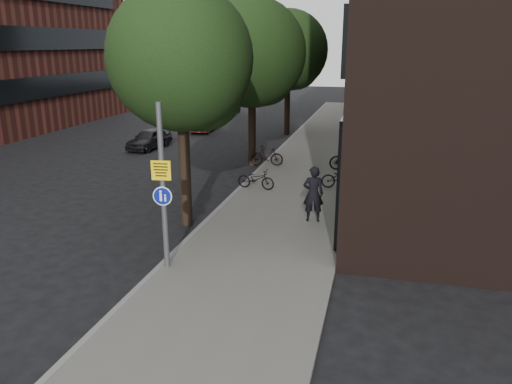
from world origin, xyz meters
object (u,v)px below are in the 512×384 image
(signpost, at_px, (163,187))
(parked_car_near, at_px, (149,139))
(pedestrian, at_px, (313,194))
(parked_bike_facade_near, at_px, (342,177))

(signpost, bearing_deg, parked_car_near, 109.28)
(signpost, relative_size, parked_car_near, 1.29)
(pedestrian, bearing_deg, parked_bike_facade_near, -109.53)
(pedestrian, xyz_separation_m, parked_bike_facade_near, (0.59, 4.16, -0.49))
(signpost, relative_size, pedestrian, 2.31)
(signpost, height_order, parked_bike_facade_near, signpost)
(parked_car_near, bearing_deg, parked_bike_facade_near, -20.69)
(signpost, height_order, pedestrian, signpost)
(parked_bike_facade_near, bearing_deg, signpost, 144.67)
(signpost, distance_m, pedestrian, 5.58)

